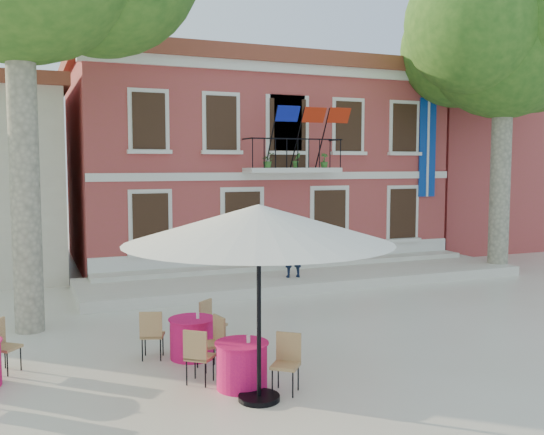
{
  "coord_description": "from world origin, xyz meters",
  "views": [
    {
      "loc": [
        -6.15,
        -12.6,
        3.7
      ],
      "look_at": [
        0.43,
        3.5,
        2.16
      ],
      "focal_mm": 40.0,
      "sensor_mm": 36.0,
      "label": 1
    }
  ],
  "objects": [
    {
      "name": "ground",
      "position": [
        0.0,
        0.0,
        0.0
      ],
      "size": [
        90.0,
        90.0,
        0.0
      ],
      "primitive_type": "plane",
      "color": "beige",
      "rests_on": "ground"
    },
    {
      "name": "main_building",
      "position": [
        2.0,
        9.99,
        3.78
      ],
      "size": [
        13.5,
        9.59,
        7.5
      ],
      "color": "#A93D40",
      "rests_on": "ground"
    },
    {
      "name": "neighbor_east",
      "position": [
        14.0,
        11.0,
        3.22
      ],
      "size": [
        9.4,
        9.4,
        6.4
      ],
      "color": "#A93D40",
      "rests_on": "ground"
    },
    {
      "name": "terrace",
      "position": [
        2.0,
        4.4,
        0.15
      ],
      "size": [
        14.0,
        3.4,
        0.3
      ],
      "primitive_type": "cube",
      "color": "silver",
      "rests_on": "ground"
    },
    {
      "name": "plane_tree_east",
      "position": [
        8.85,
        3.56,
        7.85
      ],
      "size": [
        5.42,
        5.42,
        10.64
      ],
      "color": "#A59E84",
      "rests_on": "ground"
    },
    {
      "name": "patio_umbrella",
      "position": [
        -2.85,
        -4.0,
        2.77
      ],
      "size": [
        4.15,
        4.15,
        3.09
      ],
      "color": "black",
      "rests_on": "ground"
    },
    {
      "name": "pedestrian_navy",
      "position": [
        1.23,
        3.81,
        1.15
      ],
      "size": [
        0.67,
        0.48,
        1.71
      ],
      "primitive_type": "imported",
      "rotation": [
        0.0,
        0.0,
        3.03
      ],
      "color": "black",
      "rests_on": "terrace"
    },
    {
      "name": "pedestrian_orange",
      "position": [
        0.58,
        5.6,
        1.11
      ],
      "size": [
        0.99,
        0.92,
        1.63
      ],
      "primitive_type": "imported",
      "rotation": [
        0.0,
        0.0,
        0.5
      ],
      "color": "orange",
      "rests_on": "terrace"
    },
    {
      "name": "cafe_table_0",
      "position": [
        -2.93,
        -3.4,
        0.42
      ],
      "size": [
        1.75,
        1.54,
        0.95
      ],
      "color": "#E61559",
      "rests_on": "ground"
    },
    {
      "name": "cafe_table_1",
      "position": [
        -3.29,
        -1.56,
        0.43
      ],
      "size": [
        1.84,
        1.76,
        0.95
      ],
      "color": "#E61559",
      "rests_on": "ground"
    }
  ]
}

